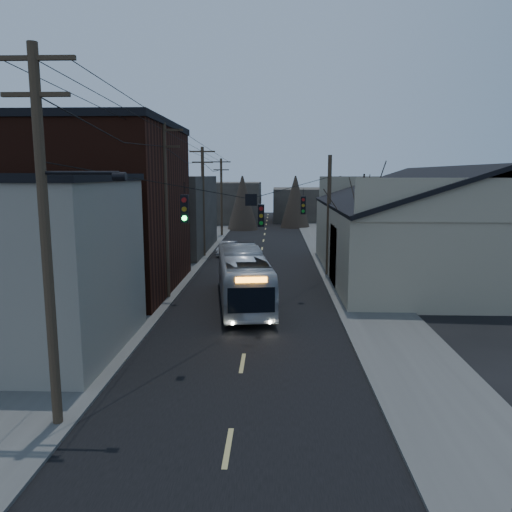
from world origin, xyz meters
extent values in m
plane|color=black|center=(0.00, 0.00, 0.00)|extent=(160.00, 160.00, 0.00)
cube|color=black|center=(0.00, 30.00, 0.01)|extent=(9.00, 110.00, 0.02)
cube|color=#474744|center=(-6.50, 30.00, 0.06)|extent=(4.00, 110.00, 0.12)
cube|color=#474744|center=(6.50, 30.00, 0.06)|extent=(4.00, 110.00, 0.12)
cube|color=gray|center=(-9.00, 9.00, 3.50)|extent=(8.00, 8.00, 7.00)
cube|color=black|center=(-10.00, 20.00, 5.00)|extent=(10.00, 12.00, 10.00)
cube|color=#342E2A|center=(-9.50, 36.00, 3.50)|extent=(9.00, 14.00, 7.00)
cube|color=gray|center=(13.00, 25.00, 2.50)|extent=(16.00, 20.00, 5.00)
cube|color=black|center=(9.00, 25.00, 6.30)|extent=(8.16, 20.60, 2.86)
cube|color=black|center=(17.00, 25.00, 6.30)|extent=(8.16, 20.60, 2.86)
cube|color=#342E2A|center=(-6.00, 65.00, 3.00)|extent=(10.00, 12.00, 6.00)
cube|color=#342E2A|center=(7.00, 70.00, 2.50)|extent=(12.00, 14.00, 5.00)
cone|color=black|center=(6.50, 20.00, 3.60)|extent=(0.40, 0.40, 7.20)
cylinder|color=#382B1E|center=(-5.00, 3.00, 5.25)|extent=(0.28, 0.28, 10.50)
cube|color=#382B1E|center=(-5.00, 3.00, 10.10)|extent=(2.20, 0.12, 0.12)
cylinder|color=#382B1E|center=(-5.00, 18.00, 5.00)|extent=(0.28, 0.28, 10.00)
cube|color=#382B1E|center=(-5.00, 18.00, 9.60)|extent=(2.20, 0.12, 0.12)
cylinder|color=#382B1E|center=(-5.00, 33.00, 4.75)|extent=(0.28, 0.28, 9.50)
cube|color=#382B1E|center=(-5.00, 33.00, 9.10)|extent=(2.20, 0.12, 0.12)
cylinder|color=#382B1E|center=(-5.00, 48.00, 4.50)|extent=(0.28, 0.28, 9.00)
cube|color=#382B1E|center=(-5.00, 48.00, 8.60)|extent=(2.20, 0.12, 0.12)
cylinder|color=#382B1E|center=(5.00, 25.00, 4.25)|extent=(0.28, 0.28, 8.50)
cube|color=black|center=(-2.00, 7.50, 5.95)|extent=(0.28, 0.20, 1.00)
cube|color=black|center=(0.60, 12.00, 5.35)|extent=(0.28, 0.20, 1.00)
cube|color=black|center=(2.80, 18.00, 5.45)|extent=(0.28, 0.20, 1.00)
imported|color=#A9AEB5|center=(-0.53, 16.99, 1.49)|extent=(3.88, 10.90, 2.97)
imported|color=#A2A3A9|center=(-3.00, 33.94, 0.61)|extent=(1.78, 3.85, 1.22)
camera|label=1|loc=(1.20, -10.16, 7.16)|focal=35.00mm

